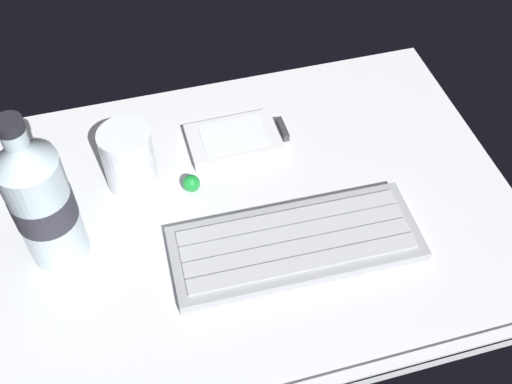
{
  "coord_description": "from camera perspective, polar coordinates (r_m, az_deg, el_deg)",
  "views": [
    {
      "loc": [
        -12.44,
        -45.4,
        60.15
      ],
      "look_at": [
        0.0,
        0.0,
        3.0
      ],
      "focal_mm": 43.52,
      "sensor_mm": 36.0,
      "label": 1
    }
  ],
  "objects": [
    {
      "name": "ground_plane",
      "position": [
        0.77,
        0.05,
        -2.01
      ],
      "size": [
        64.0,
        48.0,
        2.8
      ],
      "color": "silver"
    },
    {
      "name": "keyboard",
      "position": [
        0.72,
        3.66,
        -4.74
      ],
      "size": [
        29.25,
        11.68,
        1.7
      ],
      "color": "#93969B",
      "rests_on": "ground_plane"
    },
    {
      "name": "handheld_device",
      "position": [
        0.83,
        -1.66,
        4.99
      ],
      "size": [
        12.88,
        7.76,
        1.5
      ],
      "color": "silver",
      "rests_on": "ground_plane"
    },
    {
      "name": "juice_cup",
      "position": [
        0.78,
        -11.6,
        2.87
      ],
      "size": [
        6.4,
        6.4,
        8.5
      ],
      "color": "silver",
      "rests_on": "ground_plane"
    },
    {
      "name": "water_bottle",
      "position": [
        0.7,
        -19.14,
        -0.6
      ],
      "size": [
        6.73,
        6.73,
        20.8
      ],
      "color": "silver",
      "rests_on": "ground_plane"
    },
    {
      "name": "trackball_mouse",
      "position": [
        0.78,
        -5.95,
        0.8
      ],
      "size": [
        2.2,
        2.2,
        2.2
      ],
      "primitive_type": "sphere",
      "color": "#198C33",
      "rests_on": "ground_plane"
    }
  ]
}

